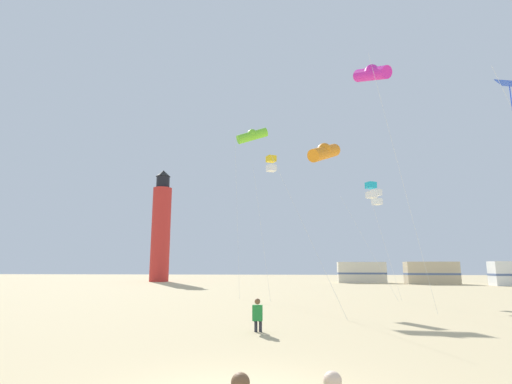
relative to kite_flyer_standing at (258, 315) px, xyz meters
name	(u,v)px	position (x,y,z in m)	size (l,w,h in m)	color
kite_flyer_standing	(258,315)	(0.00, 0.00, 0.00)	(0.34, 0.51, 1.16)	#238438
kite_diamond_blue	(512,92)	(10.44, 2.26, 8.77)	(3.20, 2.31, 10.02)	silver
kite_tube_magenta	(372,73)	(5.69, 6.47, 11.98)	(3.21, 3.53, 13.30)	silver
kite_box_cyan	(371,190)	(6.85, 14.29, 6.95)	(2.09, 1.92, 8.15)	silver
kite_box_gold	(271,164)	(-0.24, 13.90, 8.96)	(1.76, 1.76, 10.17)	silver
kite_tube_lime	(252,135)	(-1.78, 15.33, 11.65)	(2.75, 2.20, 12.97)	silver
kite_tube_orange	(324,152)	(3.00, 6.60, 7.64)	(3.92, 4.13, 8.96)	silver
kite_box_white	(377,197)	(7.57, 16.00, 6.72)	(3.19, 3.14, 7.92)	silver
lighthouse_distant	(161,228)	(-18.51, 44.09, 7.22)	(2.80, 2.80, 16.80)	red
rv_van_cream	(361,272)	(10.55, 42.85, 0.78)	(6.49, 2.48, 2.80)	beige
rv_van_tan	(431,273)	(18.81, 39.64, 0.78)	(6.46, 2.40, 2.80)	#C6B28C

